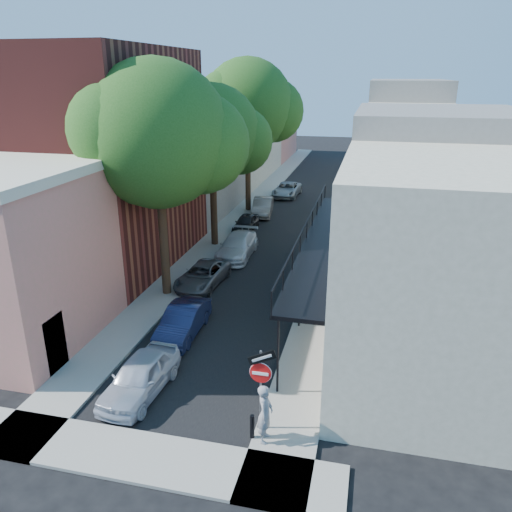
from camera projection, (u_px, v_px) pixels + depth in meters
The scene contains 20 objects.
ground at pixel (155, 436), 15.58m from camera, with size 160.00×160.00×0.00m, color black.
road_surface at pixel (299, 205), 42.98m from camera, with size 6.00×64.00×0.01m, color black.
sidewalk_left at pixel (254, 201), 43.83m from camera, with size 2.00×64.00×0.12m, color gray.
sidewalk_right at pixel (346, 207), 42.10m from camera, with size 2.00×64.00×0.12m, color gray.
sidewalk_cross at pixel (141, 457), 14.65m from camera, with size 12.00×2.00×0.12m, color gray.
buildings_left at pixel (190, 145), 42.16m from camera, with size 10.10×59.10×12.00m.
buildings_right at pixel (414, 158), 39.05m from camera, with size 9.80×55.00×10.00m.
sign_post at pixel (261, 376), 15.08m from camera, with size 0.89×0.17×2.99m.
bollard at pixel (252, 427), 15.21m from camera, with size 0.14×0.14×0.80m, color black.
oak_near at pixel (168, 137), 22.96m from camera, with size 7.48×6.80×11.42m.
oak_mid at pixel (219, 136), 30.54m from camera, with size 6.60×6.00×10.20m.
oak_far at pixel (254, 106), 38.37m from camera, with size 7.70×7.00×11.90m.
parked_car_a at pixel (140, 376), 17.44m from camera, with size 1.60×3.98×1.35m, color silver.
parked_car_b at pixel (183, 322), 21.36m from camera, with size 1.38×3.95×1.30m, color #131A3B.
parked_car_c at pixel (203, 275), 26.42m from camera, with size 1.92×4.16×1.15m, color #53545A.
parked_car_d at pixel (237, 246), 30.58m from camera, with size 1.92×4.72×1.37m, color silver.
parked_car_e at pixel (246, 223), 35.67m from camera, with size 1.37×3.42×1.16m, color black.
parked_car_f at pixel (263, 207), 39.59m from camera, with size 1.44×4.14×1.36m, color #6F655D.
parked_car_g at pixel (287, 190), 45.67m from camera, with size 2.09×4.53×1.26m, color gray.
pedestrian at pixel (265, 413), 14.93m from camera, with size 0.69×0.46×1.91m, color gray.
Camera 1 is at (5.98, -11.62, 10.65)m, focal length 35.00 mm.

